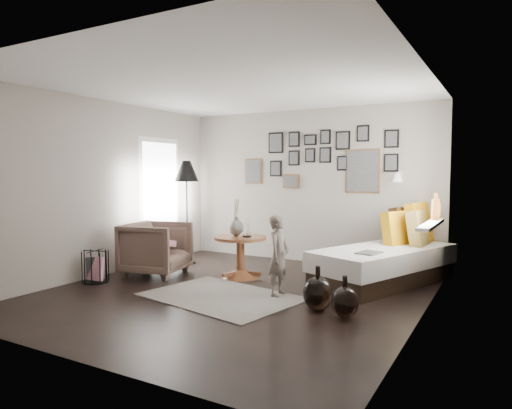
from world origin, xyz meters
The scene contains 23 objects.
ground centered at (0.00, 0.00, 0.00)m, with size 4.80×4.80×0.00m, color black.
wall_back centered at (0.00, 2.40, 1.30)m, with size 4.50×4.50×0.00m, color gray.
wall_front centered at (0.00, -2.40, 1.30)m, with size 4.50×4.50×0.00m, color gray.
wall_left centered at (-2.25, 0.00, 1.30)m, with size 4.80×4.80×0.00m, color gray.
wall_right centered at (2.25, 0.00, 1.30)m, with size 4.80×4.80×0.00m, color gray.
ceiling centered at (0.00, 0.00, 2.60)m, with size 4.80×4.80×0.00m, color white.
door_left centered at (-2.23, 1.20, 1.05)m, with size 0.00×2.14×2.14m.
window_right centered at (2.18, 1.34, 0.93)m, with size 0.15×1.32×1.30m.
gallery_wall centered at (0.29, 2.38, 1.74)m, with size 2.74×0.03×1.08m.
wall_sconce centered at (1.55, 2.13, 1.46)m, with size 0.18×0.36×0.16m.
rug centered at (-0.03, -0.22, 0.01)m, with size 1.82×1.27×0.01m, color beige.
pedestal_table centered at (-0.39, 0.81, 0.28)m, with size 0.76×0.76×0.60m.
vase centered at (-0.47, 0.83, 0.77)m, with size 0.22×0.22×0.55m.
candles centered at (-0.28, 0.81, 0.74)m, with size 0.13×0.13×0.28m.
daybed centered at (1.54, 1.53, 0.33)m, with size 1.69×2.39×1.09m.
magazine_on_daybed centered at (1.49, 0.88, 0.51)m, with size 0.25×0.33×0.02m, color black.
armchair centered at (-1.57, 0.34, 0.40)m, with size 0.84×0.87×0.79m, color brown.
armchair_cushion centered at (-1.54, 0.39, 0.48)m, with size 0.36×0.36×0.09m, color white.
floor_lamp centered at (-1.70, 1.26, 1.49)m, with size 0.40×0.40×1.73m.
magazine_basket centered at (-2.00, -0.44, 0.22)m, with size 0.43×0.43×0.44m.
demijohn_large centered at (1.20, -0.16, 0.19)m, with size 0.33×0.33×0.50m.
demijohn_small centered at (1.55, -0.28, 0.17)m, with size 0.29×0.29×0.45m.
child centered at (0.55, 0.17, 0.50)m, with size 0.37×0.24×1.00m, color #6E5F57.
Camera 1 is at (3.02, -4.83, 1.53)m, focal length 32.00 mm.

